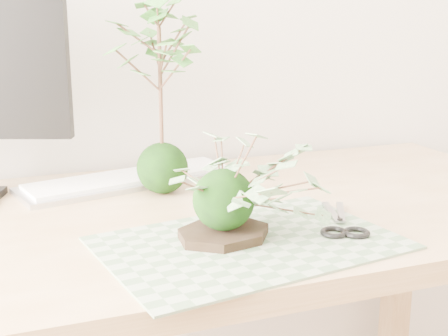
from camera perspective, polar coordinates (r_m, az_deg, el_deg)
The scene contains 7 objects.
desk at distance 1.16m, azimuth -5.47°, elevation -8.35°, with size 1.60×0.70×0.74m.
cutting_mat at distance 0.98m, azimuth 2.35°, elevation -6.86°, with size 0.45×0.30×0.00m, color #50704D.
stone_dish at distance 1.00m, azimuth -0.03°, elevation -6.02°, with size 0.16×0.16×0.01m, color black.
ivy_kokedama at distance 0.96m, azimuth -0.04°, elevation -0.30°, with size 0.28×0.28×0.20m.
maple_kokedama at distance 1.20m, azimuth -5.95°, elevation 11.48°, with size 0.25×0.25×0.43m.
keyboard at distance 1.33m, azimuth -8.58°, elevation -1.03°, with size 0.48×0.24×0.02m.
scissors at distance 1.05m, azimuth 11.35°, elevation -5.34°, with size 0.09×0.19×0.01m.
Camera 1 is at (-0.36, 0.20, 1.10)m, focal length 50.00 mm.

